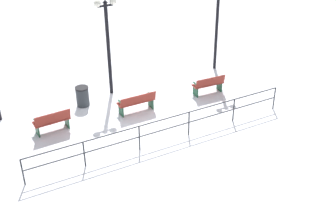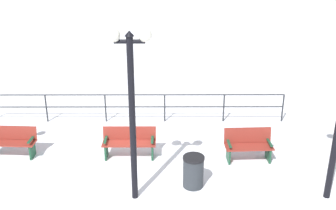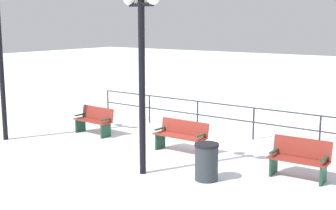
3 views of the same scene
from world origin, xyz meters
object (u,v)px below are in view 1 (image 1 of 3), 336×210
at_px(bench_second, 137,102).
at_px(trash_bin, 83,96).
at_px(bench_third, 52,121).
at_px(lamppost_near, 218,2).
at_px(lamppost_middle, 107,32).
at_px(bench_nearest, 209,84).

bearing_deg(bench_second, trash_bin, 48.34).
height_order(bench_third, trash_bin, bench_third).
xyz_separation_m(bench_third, lamppost_near, (1.86, -8.56, 2.85)).
height_order(bench_second, trash_bin, bench_second).
bearing_deg(bench_second, lamppost_middle, 8.03).
xyz_separation_m(bench_second, bench_third, (0.19, 3.42, -0.00)).
bearing_deg(trash_bin, lamppost_near, -85.93).
relative_size(bench_nearest, bench_second, 0.93).
bearing_deg(bench_nearest, bench_second, 92.17).
relative_size(bench_nearest, bench_third, 1.03).
height_order(bench_second, lamppost_middle, lamppost_middle).
xyz_separation_m(bench_second, lamppost_near, (2.05, -5.14, 2.85)).
height_order(bench_nearest, lamppost_near, lamppost_near).
height_order(bench_nearest, lamppost_middle, lamppost_middle).
distance_m(bench_third, lamppost_near, 9.21).
bearing_deg(lamppost_middle, bench_nearest, -119.48).
distance_m(bench_third, trash_bin, 2.15).
distance_m(bench_nearest, trash_bin, 5.43).
xyz_separation_m(bench_nearest, bench_second, (0.05, 3.42, 0.01)).
bearing_deg(lamppost_near, bench_third, 102.28).
bearing_deg(trash_bin, bench_nearest, -107.26).
distance_m(bench_nearest, bench_third, 6.85).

